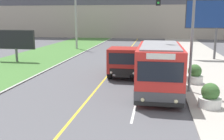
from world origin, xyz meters
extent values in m
cube|color=silver|center=(2.75, 7.80, 0.00)|extent=(0.12, 2.40, 0.01)
cube|color=silver|center=(2.75, 12.40, 0.00)|extent=(0.12, 2.40, 0.01)
cube|color=silver|center=(2.75, 17.00, 0.00)|extent=(0.12, 2.40, 0.01)
cube|color=silver|center=(2.75, 21.60, 0.00)|extent=(0.12, 2.40, 0.01)
cube|color=silver|center=(2.75, 26.20, 0.00)|extent=(0.12, 2.40, 0.01)
cube|color=silver|center=(2.75, 30.80, 0.00)|extent=(0.12, 2.40, 0.01)
cube|color=silver|center=(2.75, 35.40, 0.00)|extent=(0.12, 2.40, 0.01)
cube|color=silver|center=(2.75, 40.00, 0.00)|extent=(0.12, 2.40, 0.01)
cube|color=red|center=(3.96, 11.26, 1.61)|extent=(2.50, 5.83, 2.68)
cube|color=#4C4C51|center=(3.96, 11.26, 0.62)|extent=(2.52, 5.85, 0.70)
cube|color=black|center=(3.96, 11.26, 2.01)|extent=(2.52, 5.36, 0.94)
cube|color=gray|center=(3.96, 11.26, 2.99)|extent=(2.12, 5.24, 0.08)
cube|color=black|center=(3.96, 8.32, 2.01)|extent=(2.20, 0.04, 0.98)
cube|color=black|center=(3.96, 8.31, 0.38)|extent=(2.45, 0.06, 0.20)
sphere|color=#F4EAB2|center=(3.15, 8.30, 0.57)|extent=(0.20, 0.20, 0.20)
sphere|color=#F4EAB2|center=(4.77, 8.30, 0.57)|extent=(0.20, 0.20, 0.20)
cube|color=white|center=(3.96, 8.32, 2.77)|extent=(1.37, 0.04, 0.28)
cylinder|color=black|center=(2.77, 9.63, 0.50)|extent=(0.28, 1.00, 1.00)
cylinder|color=black|center=(5.15, 9.63, 0.50)|extent=(0.28, 1.00, 1.00)
cylinder|color=black|center=(2.77, 13.12, 0.50)|extent=(0.28, 1.00, 1.00)
cylinder|color=black|center=(5.15, 13.12, 0.50)|extent=(0.28, 1.00, 1.00)
cube|color=black|center=(1.43, 16.86, 0.45)|extent=(1.04, 5.95, 0.20)
cube|color=#AD231E|center=(1.43, 15.02, 1.43)|extent=(2.32, 2.27, 1.78)
cube|color=black|center=(1.43, 13.86, 1.70)|extent=(1.97, 0.04, 0.80)
cube|color=black|center=(1.43, 13.85, 0.77)|extent=(1.85, 0.06, 0.44)
sphere|color=silver|center=(0.62, 13.84, 0.70)|extent=(0.18, 0.18, 0.18)
sphere|color=silver|center=(2.24, 13.84, 0.70)|extent=(0.18, 0.18, 0.18)
cube|color=#994C19|center=(1.43, 18.12, 0.61)|extent=(2.20, 3.44, 0.12)
cube|color=#994C19|center=(0.39, 18.12, 1.19)|extent=(0.12, 3.44, 1.28)
cube|color=#994C19|center=(2.47, 18.12, 1.19)|extent=(0.12, 3.44, 1.28)
cube|color=#994C19|center=(1.43, 16.46, 1.19)|extent=(2.20, 0.12, 1.28)
cube|color=#994C19|center=(1.43, 19.78, 1.19)|extent=(2.20, 0.12, 1.28)
cube|color=#994C19|center=(1.43, 16.46, 1.95)|extent=(2.20, 0.12, 0.24)
cylinder|color=black|center=(0.36, 14.79, 0.52)|extent=(0.30, 1.04, 1.04)
cylinder|color=black|center=(2.50, 14.79, 0.52)|extent=(0.30, 1.04, 1.04)
cylinder|color=black|center=(0.36, 18.29, 0.52)|extent=(0.30, 1.04, 1.04)
cylinder|color=black|center=(2.50, 18.29, 0.52)|extent=(0.30, 1.04, 1.04)
cube|color=#2D4784|center=(4.18, 28.70, 0.49)|extent=(1.80, 4.30, 0.61)
cube|color=black|center=(4.18, 28.81, 1.12)|extent=(1.53, 2.37, 0.65)
cylinder|color=black|center=(3.37, 27.41, 0.31)|extent=(0.18, 0.62, 0.62)
cylinder|color=black|center=(4.99, 27.41, 0.31)|extent=(0.18, 0.62, 0.62)
cylinder|color=black|center=(3.37, 29.99, 0.31)|extent=(0.18, 0.62, 0.62)
cylinder|color=black|center=(4.99, 29.99, 0.31)|extent=(0.18, 0.62, 0.62)
cylinder|color=#9E9E99|center=(-7.60, 32.26, 5.42)|extent=(0.28, 0.28, 10.84)
cylinder|color=slate|center=(5.83, 12.04, 3.23)|extent=(0.16, 0.16, 6.46)
sphere|color=green|center=(3.77, 11.91, 5.42)|extent=(0.14, 0.14, 0.14)
cylinder|color=#59595B|center=(10.01, 25.30, 1.72)|extent=(0.24, 0.24, 3.44)
cube|color=#333333|center=(10.01, 25.30, 4.85)|extent=(6.55, 0.20, 2.98)
cube|color=navy|center=(10.01, 25.19, 4.85)|extent=(6.39, 0.02, 2.82)
cylinder|color=#59595B|center=(-10.48, 20.64, 0.70)|extent=(0.24, 0.24, 1.40)
cube|color=#333333|center=(-10.48, 20.64, 2.30)|extent=(4.12, 0.20, 1.96)
cube|color=black|center=(-10.48, 20.53, 2.30)|extent=(3.96, 0.02, 1.80)
cylinder|color=silver|center=(6.52, 9.20, 0.33)|extent=(1.14, 1.14, 0.50)
sphere|color=#3D6B33|center=(6.52, 9.20, 0.89)|extent=(0.91, 0.91, 0.91)
cylinder|color=silver|center=(6.43, 14.21, 0.34)|extent=(1.17, 1.17, 0.52)
sphere|color=#3D6B33|center=(6.43, 14.21, 0.93)|extent=(0.94, 0.94, 0.94)
camera|label=1|loc=(3.70, -4.21, 4.65)|focal=42.00mm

